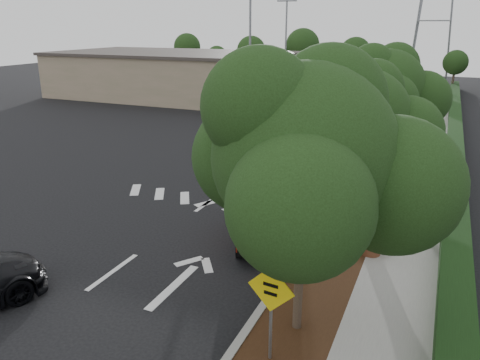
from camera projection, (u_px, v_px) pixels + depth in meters
The scene contains 18 objects.
ground at pixel (113, 272), 13.32m from camera, with size 120.00×120.00×0.00m, color black.
curb at pixel (354, 172), 21.98m from camera, with size 0.20×70.00×0.15m, color #9E9B93.
planting_strip at pixel (376, 175), 21.61m from camera, with size 1.80×70.00×0.12m, color black.
sidewalk at pixel (419, 180), 20.89m from camera, with size 2.00×70.00×0.12m, color gray.
hedge at pixel (455, 177), 20.25m from camera, with size 0.80×70.00×0.80m, color black.
commercial_building at pixel (174, 75), 44.82m from camera, with size 22.00×12.00×4.00m, color gray.
transmission_tower at pixel (426, 86), 52.77m from camera, with size 7.00×4.00×28.00m, color slate, non-canonical shape.
street_tree_near at pixel (296, 331), 10.77m from camera, with size 3.80×3.80×5.92m, color black, non-canonical shape.
street_tree_mid at pixel (353, 220), 16.85m from camera, with size 3.20×3.20×5.32m, color black, non-canonical shape.
street_tree_far at pixel (379, 170), 22.50m from camera, with size 3.40×3.40×5.62m, color black, non-canonical shape.
light_pole_a at pixel (250, 110), 38.38m from camera, with size 2.00×0.22×9.00m, color slate, non-canonical shape.
light_pole_b at pixel (284, 91), 49.19m from camera, with size 2.00×0.22×9.00m, color slate, non-canonical shape.
red_jeep at pixel (263, 211), 15.12m from camera, with size 2.83×3.92×1.92m.
silver_suv_ahead at pixel (328, 152), 22.61m from camera, with size 2.77×6.00×1.67m, color #B1B5B9.
silver_sedan_oncoming at pixel (258, 140), 25.52m from camera, with size 1.46×4.20×1.38m, color #A1A4A9.
parked_suv at pixel (223, 97), 39.80m from camera, with size 1.73×4.29×1.46m, color #AFB2B7.
speed_hump_sign at pixel (271, 301), 9.27m from camera, with size 1.01×0.13×2.16m.
terracotta_planter at pixel (373, 232), 13.89m from camera, with size 0.70×0.70×1.23m.
Camera 1 is at (8.04, -9.36, 6.72)m, focal length 35.00 mm.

